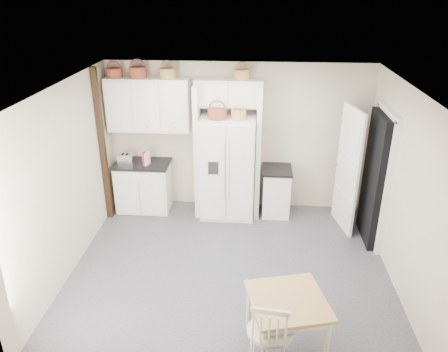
{
  "coord_description": "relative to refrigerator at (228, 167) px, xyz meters",
  "views": [
    {
      "loc": [
        0.3,
        -5.22,
        3.8
      ],
      "look_at": [
        -0.12,
        0.4,
        1.27
      ],
      "focal_mm": 35.0,
      "sensor_mm": 36.0,
      "label": 1
    }
  ],
  "objects": [
    {
      "name": "floor",
      "position": [
        0.15,
        -1.64,
        -0.88
      ],
      "size": [
        4.5,
        4.5,
        0.0
      ],
      "primitive_type": "plane",
      "color": "#353535",
      "rests_on": "ground"
    },
    {
      "name": "ceiling",
      "position": [
        0.15,
        -1.64,
        1.72
      ],
      "size": [
        4.5,
        4.5,
        0.0
      ],
      "primitive_type": "plane",
      "color": "white",
      "rests_on": "wall_back"
    },
    {
      "name": "wall_back",
      "position": [
        0.15,
        0.36,
        0.42
      ],
      "size": [
        4.5,
        0.0,
        4.5
      ],
      "primitive_type": "plane",
      "rotation": [
        1.57,
        0.0,
        0.0
      ],
      "color": "tan",
      "rests_on": "floor"
    },
    {
      "name": "wall_left",
      "position": [
        -2.1,
        -1.64,
        0.42
      ],
      "size": [
        0.0,
        4.0,
        4.0
      ],
      "primitive_type": "plane",
      "rotation": [
        1.57,
        0.0,
        1.57
      ],
      "color": "tan",
      "rests_on": "floor"
    },
    {
      "name": "wall_right",
      "position": [
        2.4,
        -1.64,
        0.42
      ],
      "size": [
        0.0,
        4.0,
        4.0
      ],
      "primitive_type": "plane",
      "rotation": [
        1.57,
        0.0,
        -1.57
      ],
      "color": "tan",
      "rests_on": "floor"
    },
    {
      "name": "refrigerator",
      "position": [
        0.0,
        0.0,
        0.0
      ],
      "size": [
        0.91,
        0.73,
        1.77
      ],
      "primitive_type": "cube",
      "color": "white",
      "rests_on": "floor"
    },
    {
      "name": "base_cab_left",
      "position": [
        -1.51,
        0.06,
        -0.46
      ],
      "size": [
        0.92,
        0.58,
        0.85
      ],
      "primitive_type": "cube",
      "color": "white",
      "rests_on": "floor"
    },
    {
      "name": "base_cab_right",
      "position": [
        0.85,
        0.06,
        -0.48
      ],
      "size": [
        0.46,
        0.56,
        0.82
      ],
      "primitive_type": "cube",
      "color": "white",
      "rests_on": "floor"
    },
    {
      "name": "dining_table",
      "position": [
        0.86,
        -3.09,
        -0.55
      ],
      "size": [
        0.98,
        0.98,
        0.67
      ],
      "primitive_type": "cube",
      "rotation": [
        0.0,
        0.0,
        0.24
      ],
      "color": "olive",
      "rests_on": "floor"
    },
    {
      "name": "windsor_chair",
      "position": [
        0.67,
        -3.39,
        -0.39
      ],
      "size": [
        0.53,
        0.49,
        1.0
      ],
      "primitive_type": "cube",
      "rotation": [
        0.0,
        0.0,
        -0.11
      ],
      "color": "white",
      "rests_on": "floor"
    },
    {
      "name": "counter_left",
      "position": [
        -1.51,
        0.06,
        -0.01
      ],
      "size": [
        0.96,
        0.62,
        0.04
      ],
      "primitive_type": "cube",
      "color": "black",
      "rests_on": "base_cab_left"
    },
    {
      "name": "counter_right",
      "position": [
        0.85,
        0.06,
        -0.05
      ],
      "size": [
        0.5,
        0.59,
        0.04
      ],
      "primitive_type": "cube",
      "color": "black",
      "rests_on": "base_cab_right"
    },
    {
      "name": "toaster",
      "position": [
        -1.78,
        -0.0,
        0.1
      ],
      "size": [
        0.26,
        0.16,
        0.18
      ],
      "primitive_type": "cube",
      "rotation": [
        0.0,
        0.0,
        0.04
      ],
      "color": "silver",
      "rests_on": "counter_left"
    },
    {
      "name": "cookbook_red",
      "position": [
        -1.44,
        -0.02,
        0.12
      ],
      "size": [
        0.04,
        0.15,
        0.22
      ],
      "primitive_type": "cube",
      "rotation": [
        0.0,
        0.0,
        0.06
      ],
      "color": "red",
      "rests_on": "counter_left"
    },
    {
      "name": "cookbook_cream",
      "position": [
        -1.39,
        -0.02,
        0.12
      ],
      "size": [
        0.07,
        0.15,
        0.22
      ],
      "primitive_type": "cube",
      "rotation": [
        0.0,
        0.0,
        -0.24
      ],
      "color": "white",
      "rests_on": "counter_left"
    },
    {
      "name": "basket_upper_a",
      "position": [
        -1.88,
        0.19,
        1.54
      ],
      "size": [
        0.26,
        0.26,
        0.15
      ],
      "primitive_type": "cylinder",
      "color": "maroon",
      "rests_on": "upper_cabinet"
    },
    {
      "name": "basket_upper_b",
      "position": [
        -1.49,
        0.19,
        1.55
      ],
      "size": [
        0.29,
        0.29,
        0.17
      ],
      "primitive_type": "cylinder",
      "color": "maroon",
      "rests_on": "upper_cabinet"
    },
    {
      "name": "basket_upper_c",
      "position": [
        -1.0,
        0.19,
        1.55
      ],
      "size": [
        0.28,
        0.28,
        0.16
      ],
      "primitive_type": "cylinder",
      "color": "#9D713E",
      "rests_on": "upper_cabinet"
    },
    {
      "name": "basket_bridge_b",
      "position": [
        0.21,
        0.19,
        1.54
      ],
      "size": [
        0.27,
        0.27,
        0.15
      ],
      "primitive_type": "cylinder",
      "color": "#9D713E",
      "rests_on": "bridge_cabinet"
    },
    {
      "name": "basket_fridge_a",
      "position": [
        -0.17,
        -0.1,
        0.97
      ],
      "size": [
        0.31,
        0.31,
        0.16
      ],
      "primitive_type": "cylinder",
      "color": "maroon",
      "rests_on": "refrigerator"
    },
    {
      "name": "basket_fridge_b",
      "position": [
        0.18,
        -0.1,
        0.95
      ],
      "size": [
        0.24,
        0.24,
        0.13
      ],
      "primitive_type": "cylinder",
      "color": "#9D713E",
      "rests_on": "refrigerator"
    },
    {
      "name": "upper_cabinet",
      "position": [
        -1.35,
        0.19,
        1.02
      ],
      "size": [
        1.4,
        0.34,
        0.9
      ],
      "primitive_type": "cube",
      "color": "white",
      "rests_on": "wall_back"
    },
    {
      "name": "bridge_cabinet",
      "position": [
        0.0,
        0.19,
        1.24
      ],
      "size": [
        1.12,
        0.34,
        0.45
      ],
      "primitive_type": "cube",
      "color": "white",
      "rests_on": "wall_back"
    },
    {
      "name": "fridge_panel_left",
      "position": [
        -0.51,
        0.06,
        0.27
      ],
      "size": [
        0.08,
        0.6,
        2.3
      ],
      "primitive_type": "cube",
      "color": "white",
      "rests_on": "floor"
    },
    {
      "name": "fridge_panel_right",
      "position": [
        0.51,
        0.06,
        0.27
      ],
      "size": [
        0.08,
        0.6,
        2.3
      ],
      "primitive_type": "cube",
      "color": "white",
      "rests_on": "floor"
    },
    {
      "name": "trim_post",
      "position": [
        -2.05,
        -0.29,
        0.42
      ],
      "size": [
        0.09,
        0.09,
        2.6
      ],
      "primitive_type": "cube",
      "color": "black",
      "rests_on": "floor"
    },
    {
      "name": "doorway_void",
      "position": [
        2.31,
        -0.64,
        0.14
      ],
      "size": [
        0.18,
        0.85,
        2.05
      ],
      "primitive_type": "cube",
      "color": "black",
      "rests_on": "floor"
    },
    {
      "name": "door_slab",
      "position": [
        1.95,
        -0.3,
        0.14
      ],
      "size": [
        0.21,
        0.79,
        2.05
      ],
      "primitive_type": "cube",
      "rotation": [
        0.0,
        0.0,
        -1.36
      ],
      "color": "white",
      "rests_on": "floor"
    }
  ]
}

